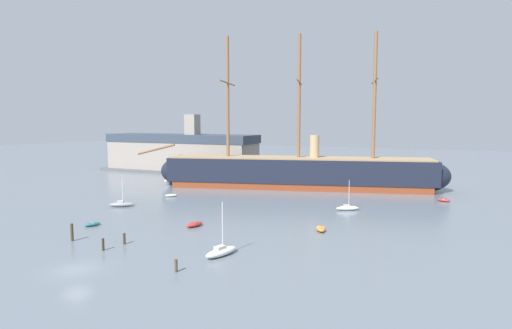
# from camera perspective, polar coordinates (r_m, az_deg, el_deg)

# --- Properties ---
(ground_plane) EXTENTS (400.00, 400.00, 0.00)m
(ground_plane) POSITION_cam_1_polar(r_m,az_deg,el_deg) (46.40, -22.57, -12.62)
(ground_plane) COLOR slate
(tall_ship) EXTENTS (65.40, 22.15, 32.00)m
(tall_ship) POSITION_cam_1_polar(r_m,az_deg,el_deg) (91.99, 5.57, -0.98)
(tall_ship) COLOR brown
(tall_ship) RESTS_ON ground
(dinghy_foreground_left) EXTENTS (1.81, 2.42, 0.52)m
(dinghy_foreground_left) POSITION_cam_1_polar(r_m,az_deg,el_deg) (63.57, -20.72, -7.34)
(dinghy_foreground_left) COLOR #236670
(dinghy_foreground_left) RESTS_ON ground
(sailboat_foreground_right) EXTENTS (2.50, 4.63, 5.77)m
(sailboat_foreground_right) POSITION_cam_1_polar(r_m,az_deg,el_deg) (47.05, -4.60, -11.31)
(sailboat_foreground_right) COLOR silver
(sailboat_foreground_right) RESTS_ON ground
(dinghy_near_centre) EXTENTS (1.88, 2.94, 0.64)m
(dinghy_near_centre) POSITION_cam_1_polar(r_m,az_deg,el_deg) (59.78, -8.10, -7.78)
(dinghy_near_centre) COLOR #B22D28
(dinghy_near_centre) RESTS_ON ground
(sailboat_mid_left) EXTENTS (4.14, 3.20, 5.34)m
(sailboat_mid_left) POSITION_cam_1_polar(r_m,az_deg,el_deg) (75.84, -17.23, -4.99)
(sailboat_mid_left) COLOR gray
(sailboat_mid_left) RESTS_ON ground
(dinghy_mid_right) EXTENTS (2.10, 2.86, 0.62)m
(dinghy_mid_right) POSITION_cam_1_polar(r_m,az_deg,el_deg) (57.58, 8.49, -8.33)
(dinghy_mid_right) COLOR orange
(dinghy_mid_right) RESTS_ON ground
(dinghy_alongside_bow) EXTENTS (2.21, 2.22, 0.52)m
(dinghy_alongside_bow) POSITION_cam_1_polar(r_m,az_deg,el_deg) (83.45, -11.09, -3.99)
(dinghy_alongside_bow) COLOR silver
(dinghy_alongside_bow) RESTS_ON ground
(sailboat_alongside_stern) EXTENTS (3.75, 2.89, 4.83)m
(sailboat_alongside_stern) POSITION_cam_1_polar(r_m,az_deg,el_deg) (71.16, 11.93, -5.59)
(sailboat_alongside_stern) COLOR silver
(sailboat_alongside_stern) RESTS_ON ground
(motorboat_far_left) EXTENTS (4.19, 5.18, 2.03)m
(motorboat_far_left) POSITION_cam_1_polar(r_m,az_deg,el_deg) (102.07, -10.76, -1.95)
(motorboat_far_left) COLOR silver
(motorboat_far_left) RESTS_ON ground
(dinghy_far_right) EXTENTS (2.35, 1.44, 0.52)m
(dinghy_far_right) POSITION_cam_1_polar(r_m,az_deg,el_deg) (83.90, 23.45, -4.32)
(dinghy_far_right) COLOR #B22D28
(dinghy_far_right) RESTS_ON ground
(dinghy_distant_centre) EXTENTS (2.15, 2.24, 0.51)m
(dinghy_distant_centre) POSITION_cam_1_polar(r_m,az_deg,el_deg) (101.12, 4.97, -2.20)
(dinghy_distant_centre) COLOR silver
(dinghy_distant_centre) RESTS_ON ground
(mooring_piling_nearest) EXTENTS (0.29, 0.29, 1.24)m
(mooring_piling_nearest) POSITION_cam_1_polar(r_m,az_deg,el_deg) (42.85, -10.46, -12.93)
(mooring_piling_nearest) COLOR #4C3D2D
(mooring_piling_nearest) RESTS_ON ground
(mooring_piling_left_pair) EXTENTS (0.33, 0.33, 2.12)m
(mooring_piling_left_pair) POSITION_cam_1_polar(r_m,az_deg,el_deg) (56.62, -23.03, -8.20)
(mooring_piling_left_pair) COLOR #423323
(mooring_piling_left_pair) RESTS_ON ground
(mooring_piling_right_pair) EXTENTS (0.28, 0.28, 1.36)m
(mooring_piling_right_pair) POSITION_cam_1_polar(r_m,az_deg,el_deg) (51.52, -19.45, -9.88)
(mooring_piling_right_pair) COLOR #382B1E
(mooring_piling_right_pair) RESTS_ON ground
(mooring_piling_midwater) EXTENTS (0.31, 0.31, 1.31)m
(mooring_piling_midwater) POSITION_cam_1_polar(r_m,az_deg,el_deg) (53.27, -16.93, -9.31)
(mooring_piling_midwater) COLOR #423323
(mooring_piling_midwater) RESTS_ON ground
(dockside_warehouse_left) EXTENTS (47.04, 13.01, 15.93)m
(dockside_warehouse_left) POSITION_cam_1_polar(r_m,az_deg,el_deg) (122.13, -9.79, 1.47)
(dockside_warehouse_left) COLOR #565659
(dockside_warehouse_left) RESTS_ON ground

